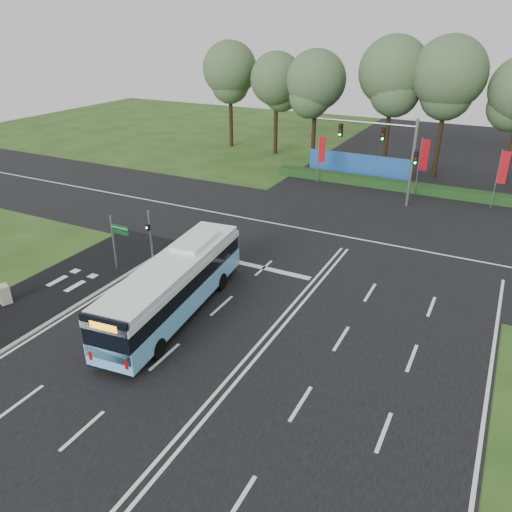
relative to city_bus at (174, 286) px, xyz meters
The scene contains 16 objects.
ground 5.53m from the city_bus, 18.73° to the left, with size 120.00×120.00×0.00m, color #224617.
road_main 5.52m from the city_bus, 18.73° to the left, with size 20.00×120.00×0.04m, color black.
road_cross 14.67m from the city_bus, 69.94° to the left, with size 120.00×14.00×0.05m, color black.
bike_path 7.78m from the city_bus, behind, with size 5.00×18.00×0.06m, color black.
kerb_strip 5.49m from the city_bus, 165.65° to the right, with size 0.25×18.00×0.12m, color gray.
city_bus is the anchor object (origin of this frame).
pedestrian_signal 6.99m from the city_bus, 138.07° to the left, with size 0.30×0.41×3.24m.
street_sign 6.46m from the city_bus, 156.71° to the left, with size 1.35×0.12×3.46m.
utility_cabinet 9.41m from the city_bus, 159.21° to the right, with size 0.64×0.53×1.07m, color beige.
banner_flag_left 25.24m from the city_bus, 93.75° to the left, with size 0.64×0.11×4.37m.
banner_flag_mid 26.52m from the city_bus, 74.07° to the left, with size 0.74×0.08×5.00m.
banner_flag_right 28.11m from the city_bus, 61.47° to the left, with size 0.71×0.07×4.82m.
traffic_light_gantry 23.00m from the city_bus, 76.79° to the left, with size 8.41×0.28×7.00m.
hedge 26.70m from the city_bus, 79.19° to the left, with size 22.00×1.20×0.80m, color #133615.
blue_hoarding 28.72m from the city_bus, 88.00° to the left, with size 10.00×0.30×2.20m, color #1C4B9C.
eucalyptus_row 33.60m from the city_bus, 86.52° to the left, with size 42.36×9.34×12.78m.
Camera 1 is at (8.72, -19.39, 13.69)m, focal length 35.00 mm.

